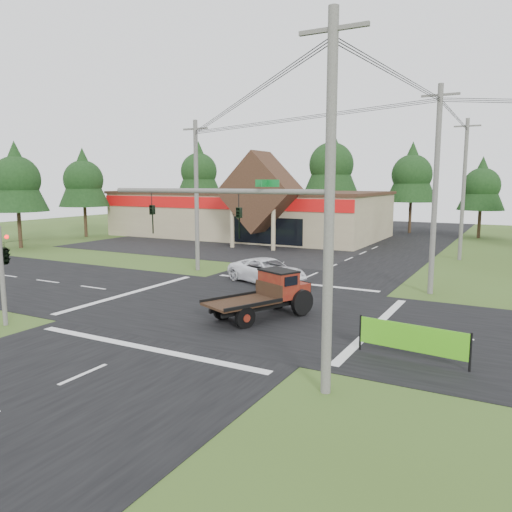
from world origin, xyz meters
The scene contains 21 objects.
ground centered at (0.00, 0.00, 0.00)m, with size 120.00×120.00×0.00m, color #3B4F1C.
road_ns centered at (0.00, 0.00, 0.01)m, with size 12.00×120.00×0.02m, color black.
road_ew centered at (0.00, 0.00, 0.01)m, with size 120.00×12.00×0.02m, color black.
parking_apron centered at (-14.00, 19.00, 0.01)m, with size 28.00×14.00×0.02m, color black.
cvs_building centered at (-15.70, 29.57, 2.78)m, with size 30.40×18.20×9.19m.
traffic_signal_mast centered at (5.82, -7.50, 4.43)m, with size 8.12×0.24×7.00m.
traffic_signal_corner centered at (-7.50, -7.32, 3.52)m, with size 0.53×2.48×4.40m.
utility_pole_nr centered at (7.50, -7.50, 5.64)m, with size 2.00×0.30×11.00m.
utility_pole_nw centered at (-8.00, 8.00, 5.39)m, with size 2.00×0.30×10.50m.
utility_pole_ne centered at (8.00, 8.00, 5.89)m, with size 2.00×0.30×11.50m.
utility_pole_n centered at (8.00, 22.00, 5.74)m, with size 2.00×0.30×11.20m.
tree_row_a centered at (-30.00, 40.00, 8.05)m, with size 6.72×6.72×12.12m.
tree_row_b centered at (-20.00, 42.00, 6.70)m, with size 5.60×5.60×10.10m.
tree_row_c centered at (-10.00, 41.00, 8.72)m, with size 7.28×7.28×13.13m.
tree_row_d centered at (0.00, 42.00, 7.38)m, with size 6.16×6.16×11.11m.
tree_row_e centered at (8.00, 40.00, 6.03)m, with size 5.04×5.04×9.09m.
tree_side_w centered at (-32.00, 20.00, 6.70)m, with size 5.60×5.60×10.10m.
tree_side_w_near centered at (-30.00, 10.00, 6.70)m, with size 5.60×5.60×10.10m.
antique_flatbed_truck centered at (1.96, -1.16, 1.11)m, with size 2.02×5.30×2.22m, color #600F0D, non-canonical shape.
roadside_banner centered at (9.23, -3.49, 0.68)m, with size 3.99×0.12×1.36m, color #4AAB16, non-canonical shape.
white_pickup centered at (-1.48, 6.23, 0.77)m, with size 2.54×5.51×1.53m, color white.
Camera 1 is at (12.43, -21.07, 6.30)m, focal length 35.00 mm.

